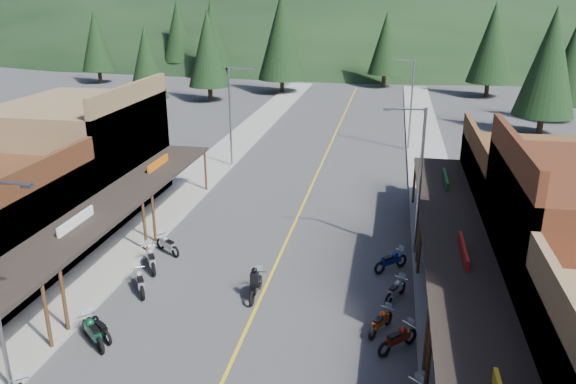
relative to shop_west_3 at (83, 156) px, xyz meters
The scene contains 31 objects.
ground 18.17m from the shop_west_3, 39.34° to the right, with size 220.00×220.00×0.00m, color #38383A.
centerline 16.67m from the shop_west_3, 32.26° to the left, with size 0.15×90.00×0.01m, color gold.
sidewalk_west 10.65m from the shop_west_3, 59.70° to the left, with size 3.40×94.00×0.15m, color gray.
sidewalk_east 24.35m from the shop_west_3, 21.15° to the left, with size 3.40×94.00×0.15m, color gray.
shop_west_3 is the anchor object (origin of this frame).
shop_east_3 27.56m from the shop_west_3, ahead, with size 10.90×10.20×6.20m.
streetlight_1 12.73m from the shop_west_3, 57.44° to the left, with size 2.16×0.18×8.00m.
streetlight_2 21.02m from the shop_west_3, ahead, with size 2.16×0.18×8.00m.
streetlight_3 27.94m from the shop_west_3, 42.04° to the left, with size 2.16×0.18×8.00m.
ridge_hill 124.52m from the shop_west_3, 83.64° to the left, with size 310.00×140.00×60.00m, color black.
pine_0 57.15m from the shop_west_3, 117.34° to the left, with size 5.04×5.04×11.00m.
pine_1 59.70m from the shop_west_3, 99.87° to the left, with size 5.88×5.88×12.50m.
pine_2 47.07m from the shop_west_3, 85.37° to the left, with size 6.72×6.72×14.00m.
pine_3 57.59m from the shop_west_3, 71.99° to the left, with size 5.04×5.04×11.00m.
pine_4 58.27m from the shop_west_3, 56.87° to the left, with size 5.88×5.88×12.50m.
pine_7 67.32m from the shop_west_3, 105.72° to the left, with size 5.88×5.88×12.50m.
pine_8 29.95m from the shop_west_3, 105.97° to the left, with size 4.48×4.48×10.00m.
pine_9 50.71m from the shop_west_3, 41.73° to the left, with size 4.93×4.93×10.80m.
pine_10 39.07m from the shop_west_3, 96.22° to the left, with size 5.38×5.38×11.60m.
pine_11 43.22m from the shop_west_3, 38.32° to the left, with size 5.82×5.82×12.40m.
bike_west_6 16.46m from the shop_west_3, 60.25° to the right, with size 0.73×2.20×1.26m, color #0C3F25, non-canonical shape.
bike_west_7 16.09m from the shop_west_3, 59.47° to the right, with size 0.65×1.96×1.12m, color black, non-canonical shape.
bike_west_8 13.06m from the shop_west_3, 50.47° to the right, with size 0.71×2.13×1.22m, color gray, non-canonical shape.
bike_west_9 11.12m from the shop_west_3, 44.51° to the right, with size 0.75×2.24×1.28m, color #A2A2A7, non-canonical shape.
bike_west_10 10.02m from the shop_west_3, 35.85° to the right, with size 0.67×2.01×1.15m, color gray, non-canonical shape.
bike_east_7 23.64m from the shop_west_3, 31.47° to the right, with size 0.68×2.04×1.17m, color maroon, non-canonical shape.
bike_east_8 22.47m from the shop_west_3, 29.87° to the right, with size 0.63×1.88×1.07m, color #C13F0D, non-canonical shape.
bike_east_9 21.77m from the shop_west_3, 22.71° to the right, with size 0.64×1.91×1.09m, color #ABABB1, non-canonical shape.
bike_east_10 20.59m from the shop_west_3, 15.39° to the right, with size 0.69×2.08×1.19m, color navy, non-canonical shape.
rider_on_bike 16.67m from the shop_west_3, 34.38° to the right, with size 0.73×2.15×1.64m.
pedestrian_east_b 21.90m from the shop_west_3, ahead, with size 0.85×0.49×1.75m, color brown.
Camera 1 is at (5.43, -20.21, 13.27)m, focal length 35.00 mm.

